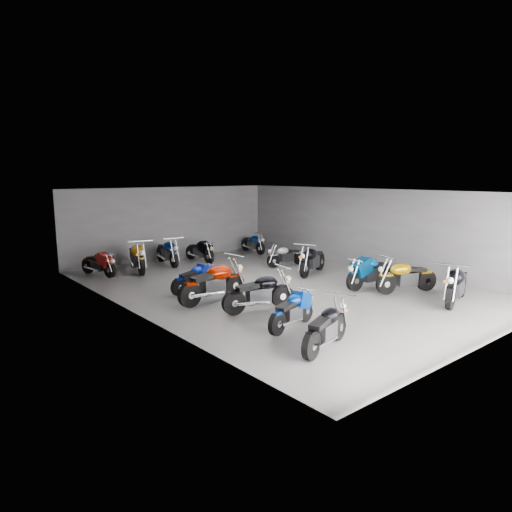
{
  "coord_description": "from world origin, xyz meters",
  "views": [
    {
      "loc": [
        -10.06,
        -11.21,
        3.73
      ],
      "look_at": [
        -0.33,
        0.64,
        1.0
      ],
      "focal_mm": 32.0,
      "sensor_mm": 36.0,
      "label": 1
    }
  ],
  "objects_px": {
    "motorcycle_left_a": "(326,328)",
    "motorcycle_back_f": "(253,243)",
    "motorcycle_right_c": "(371,272)",
    "motorcycle_right_f": "(286,256)",
    "motorcycle_left_c": "(259,293)",
    "motorcycle_left_d": "(214,283)",
    "drain_grate": "(286,289)",
    "motorcycle_back_b": "(137,257)",
    "motorcycle_back_d": "(200,251)",
    "motorcycle_right_a": "(456,284)",
    "motorcycle_right_b": "(406,276)",
    "motorcycle_left_b": "(293,310)",
    "motorcycle_back_a": "(99,264)",
    "motorcycle_right_e": "(312,260)",
    "motorcycle_back_c": "(167,252)",
    "motorcycle_left_e": "(196,278)"
  },
  "relations": [
    {
      "from": "motorcycle_left_a",
      "to": "motorcycle_back_f",
      "type": "bearing_deg",
      "value": 131.11
    },
    {
      "from": "motorcycle_right_c",
      "to": "motorcycle_right_f",
      "type": "bearing_deg",
      "value": 0.32
    },
    {
      "from": "motorcycle_left_c",
      "to": "motorcycle_left_d",
      "type": "distance_m",
      "value": 1.65
    },
    {
      "from": "drain_grate",
      "to": "motorcycle_back_f",
      "type": "xyz_separation_m",
      "value": [
        3.71,
        6.28,
        0.46
      ]
    },
    {
      "from": "drain_grate",
      "to": "motorcycle_back_b",
      "type": "xyz_separation_m",
      "value": [
        -2.55,
        5.77,
        0.57
      ]
    },
    {
      "from": "motorcycle_back_d",
      "to": "motorcycle_left_d",
      "type": "bearing_deg",
      "value": 57.74
    },
    {
      "from": "motorcycle_left_c",
      "to": "motorcycle_right_a",
      "type": "distance_m",
      "value": 5.84
    },
    {
      "from": "motorcycle_right_f",
      "to": "motorcycle_right_b",
      "type": "bearing_deg",
      "value": -169.38
    },
    {
      "from": "motorcycle_right_c",
      "to": "motorcycle_back_b",
      "type": "height_order",
      "value": "motorcycle_back_b"
    },
    {
      "from": "motorcycle_left_b",
      "to": "motorcycle_right_a",
      "type": "distance_m",
      "value": 5.46
    },
    {
      "from": "motorcycle_left_c",
      "to": "motorcycle_back_b",
      "type": "xyz_separation_m",
      "value": [
        -0.32,
        7.08,
        0.06
      ]
    },
    {
      "from": "motorcycle_left_b",
      "to": "drain_grate",
      "type": "bearing_deg",
      "value": 125.92
    },
    {
      "from": "drain_grate",
      "to": "motorcycle_right_c",
      "type": "xyz_separation_m",
      "value": [
        2.35,
        -1.64,
        0.54
      ]
    },
    {
      "from": "motorcycle_left_a",
      "to": "motorcycle_right_f",
      "type": "distance_m",
      "value": 9.11
    },
    {
      "from": "motorcycle_back_a",
      "to": "motorcycle_left_c",
      "type": "bearing_deg",
      "value": 88.39
    },
    {
      "from": "motorcycle_left_d",
      "to": "motorcycle_back_b",
      "type": "relative_size",
      "value": 1.02
    },
    {
      "from": "motorcycle_right_b",
      "to": "motorcycle_back_a",
      "type": "relative_size",
      "value": 1.11
    },
    {
      "from": "motorcycle_right_e",
      "to": "motorcycle_back_d",
      "type": "bearing_deg",
      "value": -0.72
    },
    {
      "from": "motorcycle_right_b",
      "to": "motorcycle_back_c",
      "type": "distance_m",
      "value": 9.69
    },
    {
      "from": "motorcycle_back_d",
      "to": "motorcycle_right_c",
      "type": "bearing_deg",
      "value": 100.41
    },
    {
      "from": "motorcycle_left_a",
      "to": "motorcycle_back_b",
      "type": "height_order",
      "value": "motorcycle_back_b"
    },
    {
      "from": "drain_grate",
      "to": "motorcycle_right_f",
      "type": "distance_m",
      "value": 3.9
    },
    {
      "from": "motorcycle_left_d",
      "to": "motorcycle_back_b",
      "type": "height_order",
      "value": "motorcycle_back_b"
    },
    {
      "from": "motorcycle_back_b",
      "to": "motorcycle_left_a",
      "type": "bearing_deg",
      "value": 102.52
    },
    {
      "from": "motorcycle_left_e",
      "to": "motorcycle_right_c",
      "type": "xyz_separation_m",
      "value": [
        4.82,
        -3.23,
        0.09
      ]
    },
    {
      "from": "motorcycle_left_d",
      "to": "motorcycle_back_b",
      "type": "distance_m",
      "value": 5.5
    },
    {
      "from": "drain_grate",
      "to": "motorcycle_right_f",
      "type": "height_order",
      "value": "motorcycle_right_f"
    },
    {
      "from": "drain_grate",
      "to": "motorcycle_right_f",
      "type": "relative_size",
      "value": 0.17
    },
    {
      "from": "motorcycle_right_c",
      "to": "motorcycle_back_c",
      "type": "xyz_separation_m",
      "value": [
        -3.32,
        7.86,
        -0.0
      ]
    },
    {
      "from": "motorcycle_left_c",
      "to": "motorcycle_right_e",
      "type": "bearing_deg",
      "value": 129.0
    },
    {
      "from": "motorcycle_back_c",
      "to": "motorcycle_back_a",
      "type": "bearing_deg",
      "value": 12.95
    },
    {
      "from": "motorcycle_left_c",
      "to": "motorcycle_right_e",
      "type": "xyz_separation_m",
      "value": [
        4.64,
        2.43,
        0.02
      ]
    },
    {
      "from": "motorcycle_back_b",
      "to": "motorcycle_right_f",
      "type": "bearing_deg",
      "value": 164.99
    },
    {
      "from": "motorcycle_left_b",
      "to": "motorcycle_right_b",
      "type": "xyz_separation_m",
      "value": [
        5.2,
        0.18,
        0.08
      ]
    },
    {
      "from": "drain_grate",
      "to": "motorcycle_left_c",
      "type": "relative_size",
      "value": 0.15
    },
    {
      "from": "motorcycle_left_a",
      "to": "motorcycle_left_b",
      "type": "bearing_deg",
      "value": 147.66
    },
    {
      "from": "motorcycle_right_a",
      "to": "motorcycle_back_c",
      "type": "bearing_deg",
      "value": 2.32
    },
    {
      "from": "motorcycle_left_d",
      "to": "motorcycle_right_b",
      "type": "height_order",
      "value": "motorcycle_left_d"
    },
    {
      "from": "motorcycle_left_d",
      "to": "motorcycle_back_a",
      "type": "height_order",
      "value": "motorcycle_left_d"
    },
    {
      "from": "motorcycle_left_c",
      "to": "motorcycle_left_d",
      "type": "bearing_deg",
      "value": -152.61
    },
    {
      "from": "motorcycle_left_a",
      "to": "motorcycle_back_a",
      "type": "relative_size",
      "value": 1.03
    },
    {
      "from": "motorcycle_right_a",
      "to": "motorcycle_right_f",
      "type": "distance_m",
      "value": 7.2
    },
    {
      "from": "motorcycle_right_b",
      "to": "motorcycle_back_a",
      "type": "distance_m",
      "value": 10.98
    },
    {
      "from": "motorcycle_right_c",
      "to": "motorcycle_back_f",
      "type": "xyz_separation_m",
      "value": [
        1.36,
        7.93,
        -0.07
      ]
    },
    {
      "from": "motorcycle_left_c",
      "to": "motorcycle_back_f",
      "type": "distance_m",
      "value": 9.64
    },
    {
      "from": "motorcycle_right_b",
      "to": "motorcycle_left_e",
      "type": "bearing_deg",
      "value": 71.22
    },
    {
      "from": "motorcycle_right_f",
      "to": "motorcycle_back_a",
      "type": "bearing_deg",
      "value": 74.96
    },
    {
      "from": "motorcycle_left_c",
      "to": "drain_grate",
      "type": "bearing_deg",
      "value": 131.95
    },
    {
      "from": "motorcycle_left_b",
      "to": "motorcycle_right_c",
      "type": "xyz_separation_m",
      "value": [
        4.86,
        1.29,
        0.09
      ]
    },
    {
      "from": "motorcycle_left_d",
      "to": "motorcycle_back_f",
      "type": "relative_size",
      "value": 1.23
    }
  ]
}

